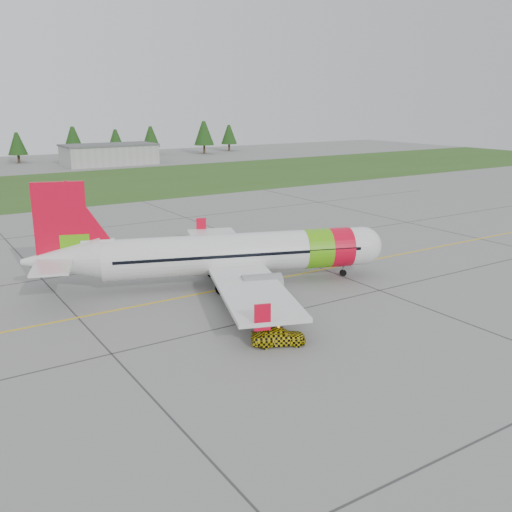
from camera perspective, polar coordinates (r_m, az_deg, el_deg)
ground at (r=46.78m, az=3.46°, el=-5.57°), size 320.00×320.00×0.00m
aircraft at (r=52.87m, az=-2.61°, el=0.20°), size 32.05×30.43×10.08m
follow_me_car at (r=39.91m, az=2.28°, el=-6.33°), size 1.83×1.95×3.84m
grass_strip at (r=121.21m, az=-20.14°, el=6.39°), size 320.00×50.00×0.03m
taxi_guideline at (r=53.06m, az=-1.63°, el=-3.00°), size 120.00×0.25×0.02m
hangar_east at (r=162.09m, az=-14.45°, el=9.74°), size 24.00×12.00×5.20m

